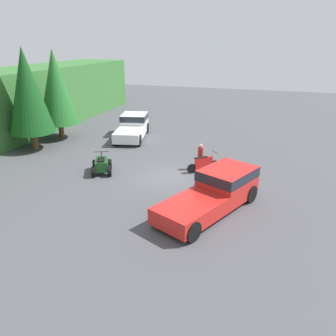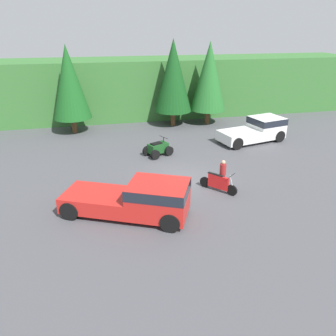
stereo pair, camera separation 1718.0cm
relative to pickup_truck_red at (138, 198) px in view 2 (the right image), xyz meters
The scene contains 10 objects.
ground_plane 4.65m from the pickup_truck_red, 46.68° to the left, with size 80.00×80.00×0.00m, color #4C4C51.
hillside_backdrop 19.64m from the pickup_truck_red, 80.83° to the left, with size 44.00×6.00×5.46m.
tree_left 15.19m from the pickup_truck_red, 103.52° to the left, with size 3.12×3.12×7.09m.
tree_mid_left 16.00m from the pickup_truck_red, 70.61° to the left, with size 3.27×3.27×7.43m.
tree_mid_right 17.20m from the pickup_truck_red, 60.14° to the left, with size 3.17×3.17×7.21m.
pickup_truck_red is the anchor object (origin of this frame).
pickup_truck_second 13.91m from the pickup_truck_red, 40.36° to the left, with size 5.53×3.23×1.81m.
dirt_bike 4.87m from the pickup_truck_red, 18.91° to the left, with size 1.56×1.78×1.20m.
quad_atv 7.98m from the pickup_truck_red, 72.40° to the left, with size 2.18×1.87×1.25m.
rider_person 5.26m from the pickup_truck_red, 20.77° to the left, with size 0.49×0.49×1.68m.
Camera 2 is at (-4.72, -16.75, 8.38)m, focal length 35.00 mm.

